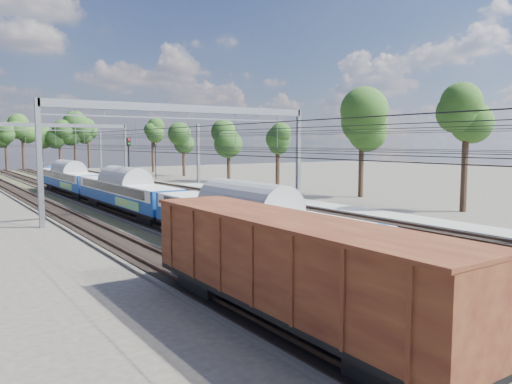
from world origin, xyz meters
TOP-DOWN VIEW (x-y plane):
  - track_bed at (-0.00, 45.00)m, footprint 21.00×130.00m
  - platform at (12.00, 20.00)m, footprint 3.00×70.00m
  - catenary at (0.33, 52.69)m, footprint 25.65×130.00m
  - tree_belt at (6.07, 94.19)m, footprint 38.61×100.39m
  - emu_train at (-4.50, 32.45)m, footprint 2.63×55.73m
  - freight_boxcar at (-9.00, 5.08)m, footprint 2.80×13.54m
  - worker at (2.06, 45.30)m, footprint 0.51×0.73m
  - signal_near at (-1.05, 41.33)m, footprint 0.44×0.40m
  - signal_far at (13.03, 68.33)m, footprint 0.39×0.35m

SIDE VIEW (x-z plane):
  - track_bed at x=0.00m, z-range -0.07..0.27m
  - platform at x=12.00m, z-range 0.00..0.30m
  - worker at x=2.06m, z-range 0.00..1.92m
  - freight_boxcar at x=-9.00m, z-range 0.38..3.87m
  - emu_train at x=-4.50m, z-range 0.34..4.18m
  - signal_far at x=13.03m, z-range 0.78..6.69m
  - signal_near at x=-1.05m, z-range 0.85..7.26m
  - catenary at x=0.33m, z-range 1.90..10.90m
  - tree_belt at x=6.07m, z-range 2.13..13.79m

